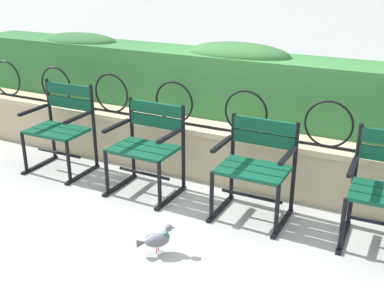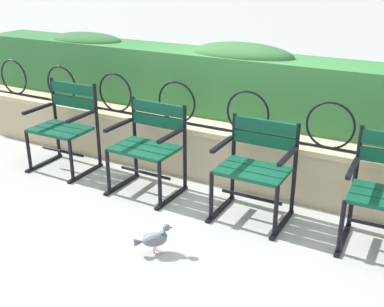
% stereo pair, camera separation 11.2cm
% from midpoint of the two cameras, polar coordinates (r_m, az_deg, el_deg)
% --- Properties ---
extents(ground_plane, '(60.00, 60.00, 0.00)m').
position_cam_midpoint_polar(ground_plane, '(4.15, -1.48, -7.57)').
color(ground_plane, '#ADADA8').
extents(stone_wall, '(7.07, 0.41, 0.53)m').
position_cam_midpoint_polar(stone_wall, '(4.74, 3.52, -0.07)').
color(stone_wall, '#C6B289').
rests_on(stone_wall, ground).
extents(iron_arch_fence, '(6.53, 0.02, 0.42)m').
position_cam_midpoint_polar(iron_arch_fence, '(4.59, 1.50, 5.17)').
color(iron_arch_fence, black).
rests_on(iron_arch_fence, stone_wall).
extents(hedge_row, '(6.93, 0.57, 0.75)m').
position_cam_midpoint_polar(hedge_row, '(4.97, 5.65, 8.27)').
color(hedge_row, '#387A3D').
rests_on(hedge_row, stone_wall).
extents(park_chair_leftmost, '(0.61, 0.53, 0.89)m').
position_cam_midpoint_polar(park_chair_leftmost, '(5.12, -15.75, 3.18)').
color(park_chair_leftmost, '#0F4C33').
rests_on(park_chair_leftmost, ground).
extents(park_chair_centre_left, '(0.62, 0.53, 0.83)m').
position_cam_midpoint_polar(park_chair_centre_left, '(4.47, -5.97, 1.03)').
color(park_chair_centre_left, '#0F4C33').
rests_on(park_chair_centre_left, ground).
extents(park_chair_centre_right, '(0.60, 0.52, 0.82)m').
position_cam_midpoint_polar(park_chair_centre_right, '(4.05, 6.78, -1.36)').
color(park_chair_centre_right, '#0F4C33').
rests_on(park_chair_centre_right, ground).
extents(pigeon_near_chairs, '(0.24, 0.23, 0.22)m').
position_cam_midpoint_polar(pigeon_near_chairs, '(3.66, -5.10, -10.07)').
color(pigeon_near_chairs, gray).
rests_on(pigeon_near_chairs, ground).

